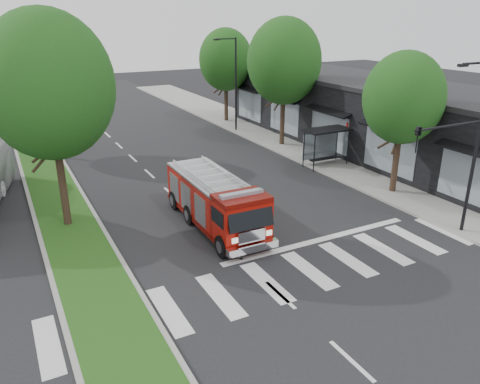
# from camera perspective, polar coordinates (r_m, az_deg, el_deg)

# --- Properties ---
(ground) EXTENTS (140.00, 140.00, 0.00)m
(ground) POSITION_cam_1_polar(r_m,az_deg,el_deg) (20.84, -1.00, -7.10)
(ground) COLOR black
(ground) RESTS_ON ground
(sidewalk_right) EXTENTS (5.00, 80.00, 0.15)m
(sidewalk_right) POSITION_cam_1_polar(r_m,az_deg,el_deg) (34.99, 10.00, 4.42)
(sidewalk_right) COLOR gray
(sidewalk_right) RESTS_ON ground
(median) EXTENTS (3.00, 50.00, 0.15)m
(median) POSITION_cam_1_polar(r_m,az_deg,el_deg) (35.87, -23.08, 3.45)
(median) COLOR gray
(median) RESTS_ON ground
(storefront_row) EXTENTS (8.00, 30.00, 5.00)m
(storefront_row) POSITION_cam_1_polar(r_m,az_deg,el_deg) (37.29, 15.82, 8.80)
(storefront_row) COLOR black
(storefront_row) RESTS_ON ground
(bus_shelter) EXTENTS (3.20, 1.60, 2.61)m
(bus_shelter) POSITION_cam_1_polar(r_m,az_deg,el_deg) (32.30, 10.36, 6.64)
(bus_shelter) COLOR black
(bus_shelter) RESTS_ON ground
(tree_right_near) EXTENTS (4.40, 4.40, 8.05)m
(tree_right_near) POSITION_cam_1_polar(r_m,az_deg,el_deg) (27.37, 19.31, 10.73)
(tree_right_near) COLOR black
(tree_right_near) RESTS_ON ground
(tree_right_mid) EXTENTS (5.60, 5.60, 9.72)m
(tree_right_mid) POSITION_cam_1_polar(r_m,az_deg,el_deg) (36.46, 5.42, 15.57)
(tree_right_mid) COLOR black
(tree_right_mid) RESTS_ON ground
(tree_right_far) EXTENTS (5.00, 5.00, 8.73)m
(tree_right_far) POSITION_cam_1_polar(r_m,az_deg,el_deg) (45.20, -1.76, 15.81)
(tree_right_far) COLOR black
(tree_right_far) RESTS_ON ground
(tree_median_near) EXTENTS (5.80, 5.80, 10.16)m
(tree_median_near) POSITION_cam_1_polar(r_m,az_deg,el_deg) (22.78, -22.31, 11.88)
(tree_median_near) COLOR black
(tree_median_near) RESTS_ON ground
(tree_median_far) EXTENTS (5.60, 5.60, 9.72)m
(tree_median_far) POSITION_cam_1_polar(r_m,az_deg,el_deg) (36.69, -24.85, 13.85)
(tree_median_far) COLOR black
(tree_median_far) RESTS_ON ground
(streetlight_right_near) EXTENTS (4.08, 0.22, 8.00)m
(streetlight_right_near) POSITION_cam_1_polar(r_m,az_deg,el_deg) (22.65, 25.72, 5.76)
(streetlight_right_near) COLOR black
(streetlight_right_near) RESTS_ON ground
(streetlight_right_far) EXTENTS (2.11, 0.20, 8.00)m
(streetlight_right_far) POSITION_cam_1_polar(r_m,az_deg,el_deg) (41.28, -0.71, 13.45)
(streetlight_right_far) COLOR black
(streetlight_right_far) RESTS_ON ground
(fire_engine) EXTENTS (2.46, 7.83, 2.71)m
(fire_engine) POSITION_cam_1_polar(r_m,az_deg,el_deg) (22.65, -3.03, -1.15)
(fire_engine) COLOR #610A05
(fire_engine) RESTS_ON ground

